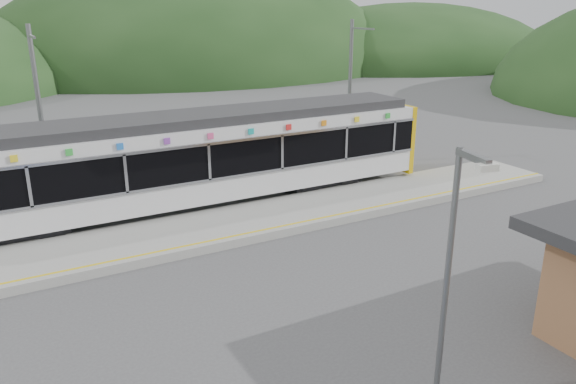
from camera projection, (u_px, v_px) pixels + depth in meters
ground at (320, 253)px, 18.16m from camera, size 120.00×120.00×0.00m
hills at (374, 182)px, 25.39m from camera, size 146.00×149.00×26.00m
platform at (273, 217)px, 20.85m from camera, size 26.00×3.20×0.30m
yellow_line at (290, 224)px, 19.72m from camera, size 26.00×0.10×0.01m
train at (183, 159)px, 21.36m from camera, size 20.44×3.01×3.74m
catenary_mast_west at (41, 117)px, 20.90m from camera, size 0.18×1.80×7.00m
catenary_mast_east at (350, 91)px, 27.32m from camera, size 0.18×1.80×7.00m
lamp_post at (454, 259)px, 10.36m from camera, size 0.38×0.98×5.28m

